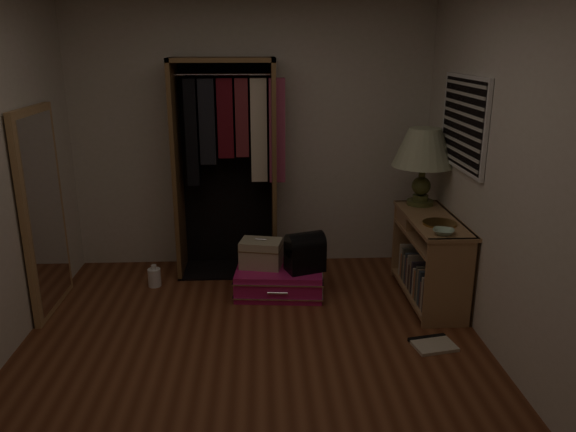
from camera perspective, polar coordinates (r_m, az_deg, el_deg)
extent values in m
plane|color=brown|center=(4.10, -3.63, -14.80)|extent=(4.00, 4.00, 0.00)
cube|color=beige|center=(5.55, -3.68, 8.10)|extent=(3.50, 0.02, 2.60)
cube|color=beige|center=(1.72, -5.15, -13.25)|extent=(3.50, 0.02, 2.60)
cube|color=beige|center=(3.96, 22.23, 3.18)|extent=(0.02, 4.00, 2.60)
cube|color=white|center=(4.82, 17.43, 8.99)|extent=(0.03, 0.96, 0.76)
cube|color=black|center=(4.82, 17.42, 8.99)|extent=(0.03, 0.90, 0.70)
cube|color=silver|center=(4.86, 16.90, 5.37)|extent=(0.01, 0.88, 0.02)
cube|color=silver|center=(4.85, 16.98, 6.27)|extent=(0.01, 0.88, 0.02)
cube|color=silver|center=(4.84, 17.06, 7.17)|extent=(0.01, 0.88, 0.02)
cube|color=silver|center=(4.82, 17.14, 8.08)|extent=(0.01, 0.88, 0.02)
cube|color=silver|center=(4.81, 17.22, 8.99)|extent=(0.01, 0.88, 0.02)
cube|color=silver|center=(4.80, 17.31, 9.91)|extent=(0.01, 0.88, 0.02)
cube|color=silver|center=(4.80, 17.39, 10.83)|extent=(0.01, 0.88, 0.02)
cube|color=silver|center=(4.79, 17.47, 11.75)|extent=(0.01, 0.88, 0.02)
cube|color=silver|center=(4.78, 17.56, 12.68)|extent=(0.01, 0.88, 0.02)
cube|color=#A0754D|center=(4.58, 16.13, -6.65)|extent=(0.40, 0.03, 0.75)
cube|color=#A0754D|center=(5.53, 12.64, -2.24)|extent=(0.40, 0.03, 0.75)
cube|color=#A0754D|center=(5.17, 13.96, -7.50)|extent=(0.40, 1.04, 0.03)
cube|color=#A0754D|center=(4.98, 14.38, -2.15)|extent=(0.40, 1.04, 0.03)
cube|color=#A0754D|center=(4.93, 14.52, -0.34)|extent=(0.42, 1.12, 0.03)
cube|color=brown|center=(5.10, 16.26, -4.16)|extent=(0.02, 1.10, 0.75)
cube|color=#A0754D|center=(5.25, 13.30, -0.20)|extent=(0.36, 0.38, 0.13)
cube|color=gray|center=(4.67, 14.86, -8.06)|extent=(0.19, 0.03, 0.30)
cube|color=#4C3833|center=(4.71, 14.84, -7.84)|extent=(0.22, 0.04, 0.30)
cube|color=#B7AD99|center=(4.75, 14.42, -7.68)|extent=(0.17, 0.04, 0.29)
cube|color=brown|center=(4.79, 14.12, -7.79)|extent=(0.15, 0.03, 0.23)
cube|color=#3F4C59|center=(4.83, 14.18, -7.15)|extent=(0.18, 0.05, 0.30)
cube|color=gray|center=(4.87, 14.00, -6.92)|extent=(0.18, 0.03, 0.30)
cube|color=#59594C|center=(4.91, 13.80, -6.69)|extent=(0.17, 0.03, 0.31)
cube|color=#B2724C|center=(4.96, 13.73, -6.79)|extent=(0.19, 0.04, 0.25)
cube|color=beige|center=(4.99, 13.39, -6.55)|extent=(0.16, 0.03, 0.25)
cube|color=#332D38|center=(5.03, 13.25, -6.14)|extent=(0.15, 0.04, 0.29)
cube|color=gray|center=(5.07, 13.28, -5.99)|extent=(0.18, 0.03, 0.28)
cube|color=#4C3833|center=(5.13, 13.13, -6.05)|extent=(0.19, 0.04, 0.23)
cube|color=#B7AD99|center=(5.16, 13.12, -5.46)|extent=(0.21, 0.03, 0.30)
cube|color=brown|center=(5.19, 12.73, -5.55)|extent=(0.16, 0.03, 0.26)
cube|color=#3F4C59|center=(5.22, 12.65, -5.21)|extent=(0.16, 0.04, 0.29)
cube|color=gray|center=(5.28, 12.74, -5.21)|extent=(0.21, 0.05, 0.25)
cube|color=#59594C|center=(5.32, 12.51, -4.73)|extent=(0.19, 0.04, 0.30)
cube|color=#B2724C|center=(5.37, 12.19, -4.92)|extent=(0.16, 0.04, 0.23)
cube|color=beige|center=(5.40, 12.14, -4.35)|extent=(0.17, 0.04, 0.30)
cube|color=brown|center=(5.40, -11.17, 4.59)|extent=(0.04, 0.50, 2.05)
cube|color=brown|center=(5.35, -1.45, 4.78)|extent=(0.04, 0.50, 2.05)
cube|color=brown|center=(5.24, -6.71, 15.50)|extent=(0.95, 0.50, 0.04)
cube|color=black|center=(5.59, -6.20, 5.22)|extent=(0.95, 0.02, 2.05)
cube|color=black|center=(5.66, -6.00, -5.38)|extent=(0.95, 0.50, 0.02)
cylinder|color=silver|center=(5.24, -6.66, 14.08)|extent=(0.87, 0.02, 0.02)
cube|color=black|center=(5.30, -9.74, 8.34)|extent=(0.11, 0.13, 0.98)
cube|color=black|center=(5.27, -8.18, 9.48)|extent=(0.15, 0.16, 0.78)
cube|color=#590F19|center=(5.25, -6.38, 9.82)|extent=(0.14, 0.11, 0.72)
cube|color=maroon|center=(5.25, -4.71, 9.91)|extent=(0.12, 0.11, 0.71)
cube|color=beige|center=(5.26, -2.98, 8.67)|extent=(0.15, 0.12, 0.95)
cube|color=#BF4C72|center=(5.26, -1.12, 8.64)|extent=(0.15, 0.12, 0.96)
cube|color=tan|center=(5.00, -23.63, 0.37)|extent=(0.05, 0.80, 1.70)
cube|color=silver|center=(4.99, -23.32, 0.38)|extent=(0.01, 0.68, 1.58)
cube|color=#C31765|center=(5.11, -0.89, -6.50)|extent=(0.81, 0.61, 0.24)
cube|color=silver|center=(5.14, -0.89, -7.17)|extent=(0.84, 0.64, 0.01)
cube|color=silver|center=(5.08, -0.89, -5.82)|extent=(0.84, 0.64, 0.01)
cylinder|color=silver|center=(4.85, -1.07, -7.84)|extent=(0.18, 0.04, 0.02)
cube|color=tan|center=(5.05, -2.75, -3.82)|extent=(0.40, 0.32, 0.25)
cube|color=brown|center=(5.03, -2.76, -3.27)|extent=(0.41, 0.32, 0.01)
cylinder|color=silver|center=(5.00, -2.77, -2.39)|extent=(0.10, 0.04, 0.02)
cube|color=black|center=(4.96, 1.73, -4.20)|extent=(0.38, 0.31, 0.25)
cylinder|color=black|center=(4.92, 1.74, -2.85)|extent=(0.38, 0.31, 0.21)
cylinder|color=#474E26|center=(5.30, 13.26, 1.36)|extent=(0.31, 0.31, 0.04)
cylinder|color=#474E26|center=(5.29, 13.29, 1.83)|extent=(0.18, 0.18, 0.05)
sphere|color=#474E26|center=(5.26, 13.37, 2.99)|extent=(0.22, 0.22, 0.17)
cylinder|color=#474E26|center=(5.23, 13.48, 4.43)|extent=(0.08, 0.08, 0.10)
cone|color=beige|center=(5.19, 13.64, 6.81)|extent=(0.71, 0.71, 0.34)
cone|color=white|center=(5.19, 13.64, 6.81)|extent=(0.64, 0.64, 0.32)
cylinder|color=olive|center=(4.76, 15.16, -0.72)|extent=(0.34, 0.34, 0.02)
imported|color=#A2C2A9|center=(4.52, 15.52, -1.55)|extent=(0.21, 0.21, 0.04)
cylinder|color=white|center=(5.39, -13.41, -6.09)|extent=(0.13, 0.13, 0.17)
cylinder|color=white|center=(5.35, -13.49, -5.06)|extent=(0.05, 0.05, 0.04)
cube|color=beige|center=(4.44, 14.54, -12.54)|extent=(0.34, 0.30, 0.03)
cube|color=black|center=(4.51, 13.93, -11.95)|extent=(0.31, 0.10, 0.03)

